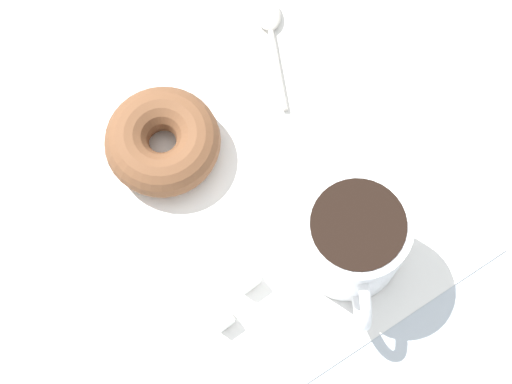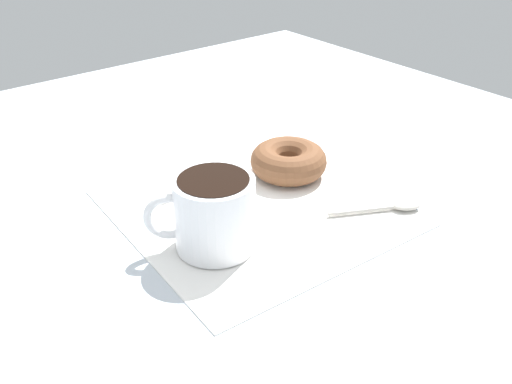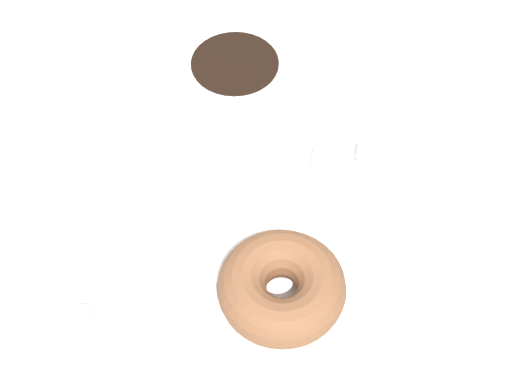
{
  "view_description": "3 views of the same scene",
  "coord_description": "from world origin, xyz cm",
  "px_view_note": "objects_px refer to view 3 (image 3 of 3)",
  "views": [
    {
      "loc": [
        -12.63,
        -17.1,
        71.14
      ],
      "look_at": [
        1.14,
        1.66,
        2.3
      ],
      "focal_mm": 60.0,
      "sensor_mm": 36.0,
      "label": 1
    },
    {
      "loc": [
        47.14,
        -35.17,
        36.67
      ],
      "look_at": [
        1.14,
        1.66,
        2.3
      ],
      "focal_mm": 40.0,
      "sensor_mm": 36.0,
      "label": 2
    },
    {
      "loc": [
        -7.27,
        42.75,
        60.72
      ],
      "look_at": [
        1.14,
        1.66,
        2.3
      ],
      "focal_mm": 60.0,
      "sensor_mm": 36.0,
      "label": 3
    }
  ],
  "objects_px": {
    "coffee_cup": "(237,93)",
    "sugar_cube": "(366,154)",
    "donut": "(282,288)",
    "spoon": "(87,309)",
    "sugar_cube_extra": "(323,160)"
  },
  "relations": [
    {
      "from": "spoon",
      "to": "sugar_cube_extra",
      "type": "relative_size",
      "value": 6.33
    },
    {
      "from": "donut",
      "to": "sugar_cube",
      "type": "height_order",
      "value": "donut"
    },
    {
      "from": "coffee_cup",
      "to": "sugar_cube",
      "type": "xyz_separation_m",
      "value": [
        -0.12,
        0.02,
        -0.04
      ]
    },
    {
      "from": "sugar_cube_extra",
      "to": "donut",
      "type": "bearing_deg",
      "value": 85.34
    },
    {
      "from": "spoon",
      "to": "sugar_cube",
      "type": "distance_m",
      "value": 0.28
    },
    {
      "from": "sugar_cube",
      "to": "sugar_cube_extra",
      "type": "height_order",
      "value": "sugar_cube_extra"
    },
    {
      "from": "coffee_cup",
      "to": "donut",
      "type": "relative_size",
      "value": 1.09
    },
    {
      "from": "donut",
      "to": "coffee_cup",
      "type": "bearing_deg",
      "value": -67.1
    },
    {
      "from": "donut",
      "to": "spoon",
      "type": "distance_m",
      "value": 0.15
    },
    {
      "from": "donut",
      "to": "sugar_cube",
      "type": "distance_m",
      "value": 0.16
    },
    {
      "from": "spoon",
      "to": "sugar_cube",
      "type": "xyz_separation_m",
      "value": [
        -0.2,
        -0.2,
        0.0
      ]
    },
    {
      "from": "coffee_cup",
      "to": "sugar_cube_extra",
      "type": "bearing_deg",
      "value": 159.05
    },
    {
      "from": "donut",
      "to": "sugar_cube_extra",
      "type": "xyz_separation_m",
      "value": [
        -0.01,
        -0.14,
        -0.01
      ]
    },
    {
      "from": "coffee_cup",
      "to": "sugar_cube_extra",
      "type": "height_order",
      "value": "coffee_cup"
    },
    {
      "from": "sugar_cube",
      "to": "sugar_cube_extra",
      "type": "xyz_separation_m",
      "value": [
        0.04,
        0.02,
        0.0
      ]
    }
  ]
}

